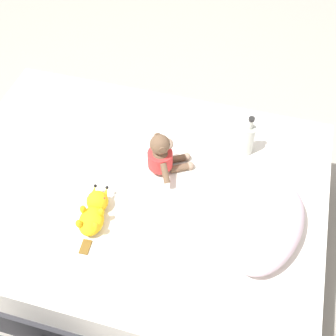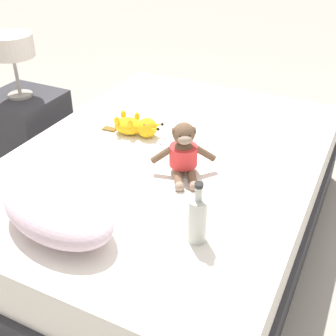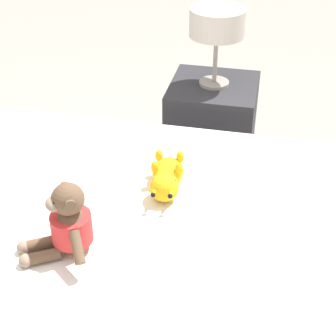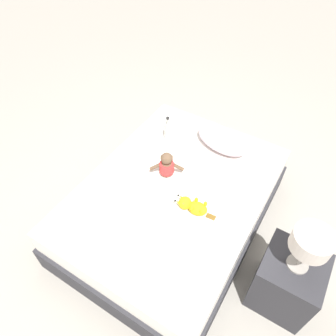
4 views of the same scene
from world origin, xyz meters
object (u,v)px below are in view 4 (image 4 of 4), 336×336
(nightstand, at_px, (286,281))
(bedside_lamp, at_px, (311,243))
(bed, at_px, (174,206))
(glass_bottle, at_px, (168,130))
(plush_yellow_creature, at_px, (192,206))
(plush_monkey, at_px, (167,165))
(pillow, at_px, (222,139))

(nightstand, xyz_separation_m, bedside_lamp, (0.00, 0.00, 0.54))
(bed, relative_size, glass_bottle, 7.89)
(bed, height_order, plush_yellow_creature, plush_yellow_creature)
(bed, relative_size, plush_monkey, 7.21)
(pillow, distance_m, plush_yellow_creature, 0.77)
(plush_yellow_creature, bearing_deg, nightstand, -3.60)
(nightstand, bearing_deg, glass_bottle, 155.02)
(plush_yellow_creature, bearing_deg, pillow, 98.40)
(plush_monkey, bearing_deg, bedside_lamp, -12.97)
(plush_yellow_creature, bearing_deg, bed, 153.90)
(plush_monkey, relative_size, glass_bottle, 1.09)
(plush_monkey, bearing_deg, glass_bottle, 120.74)
(pillow, relative_size, plush_monkey, 2.11)
(pillow, height_order, plush_monkey, plush_monkey)
(bedside_lamp, bearing_deg, glass_bottle, 155.02)
(glass_bottle, height_order, bedside_lamp, bedside_lamp)
(nightstand, bearing_deg, plush_monkey, 167.03)
(bed, distance_m, bedside_lamp, 1.19)
(pillow, distance_m, bedside_lamp, 1.25)
(plush_monkey, xyz_separation_m, bedside_lamp, (1.16, -0.27, 0.23))
(plush_yellow_creature, xyz_separation_m, nightstand, (0.80, -0.05, -0.27))
(nightstand, distance_m, bedside_lamp, 0.54)
(plush_monkey, height_order, bedside_lamp, bedside_lamp)
(plush_yellow_creature, bearing_deg, plush_monkey, 148.88)
(pillow, relative_size, glass_bottle, 2.31)
(bed, distance_m, pillow, 0.73)
(plush_monkey, xyz_separation_m, glass_bottle, (-0.23, 0.38, -0.00))
(plush_yellow_creature, bearing_deg, bedside_lamp, -3.60)
(plush_yellow_creature, height_order, bedside_lamp, bedside_lamp)
(pillow, distance_m, glass_bottle, 0.50)
(bed, height_order, bedside_lamp, bedside_lamp)
(plush_monkey, xyz_separation_m, plush_yellow_creature, (0.36, -0.22, -0.05))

